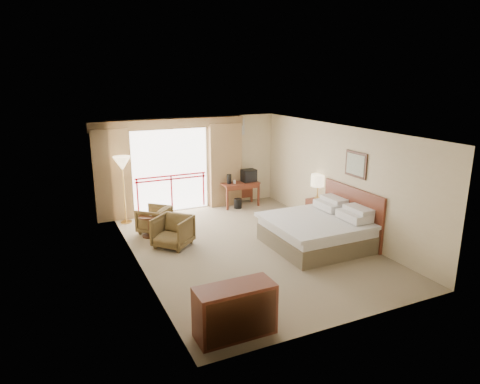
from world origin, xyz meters
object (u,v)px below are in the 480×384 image
nightstand (318,212)px  dresser (235,311)px  tv (249,176)px  table_lamp (318,181)px  desk (239,187)px  side_table (149,222)px  armchair_near (173,246)px  floor_lamp (122,166)px  armchair_far (155,232)px  bed (318,230)px  wastebasket (238,203)px

nightstand → dresser: dresser is taller
dresser → tv: bearing=64.0°
nightstand → table_lamp: size_ratio=0.98×
table_lamp → desk: size_ratio=0.59×
table_lamp → side_table: size_ratio=1.23×
nightstand → tv: (-0.92, 2.31, 0.60)m
desk → armchair_near: (-2.76, -2.29, -0.57)m
floor_lamp → side_table: bearing=-76.2°
nightstand → armchair_far: bearing=164.1°
side_table → desk: bearing=24.7°
nightstand → floor_lamp: (-4.66, 2.24, 1.24)m
tv → armchair_near: (-3.06, -2.23, -0.92)m
table_lamp → armchair_near: 4.15m
side_table → floor_lamp: 1.80m
nightstand → tv: tv is taller
floor_lamp → dresser: (0.52, -5.98, -1.15)m
tv → table_lamp: bearing=-57.3°
bed → armchair_far: bed is taller
wastebasket → dresser: 6.50m
desk → nightstand: bearing=-58.2°
nightstand → bed: bearing=-124.8°
desk → dresser: size_ratio=0.92×
wastebasket → tv: bearing=21.7°
nightstand → armchair_near: bearing=179.0°
tv → wastebasket: bearing=-147.8°
nightstand → floor_lamp: floor_lamp is taller
desk → floor_lamp: size_ratio=0.62×
wastebasket → armchair_near: (-2.61, -2.05, -0.15)m
tv → wastebasket: 0.91m
bed → dresser: size_ratio=1.74×
wastebasket → side_table: bearing=-158.0°
table_lamp → wastebasket: (-1.37, 2.08, -1.01)m
bed → floor_lamp: 5.29m
wastebasket → floor_lamp: floor_lamp is taller
bed → nightstand: bearing=55.1°
tv → dresser: 6.87m
desk → armchair_far: 3.20m
side_table → armchair_far: bearing=52.5°
table_lamp → dresser: 5.67m
armchair_near → desk: bearing=86.8°
bed → nightstand: (0.92, 1.32, -0.05)m
desk → wastebasket: desk is taller
tv → side_table: 3.72m
side_table → dresser: bearing=-87.6°
bed → desk: 3.70m
tv → side_table: tv is taller
nightstand → desk: size_ratio=0.57×
armchair_near → dresser: bearing=-45.2°
tv → nightstand: bearing=-57.7°
table_lamp → bed: bearing=-123.9°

